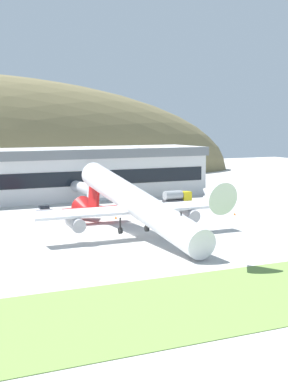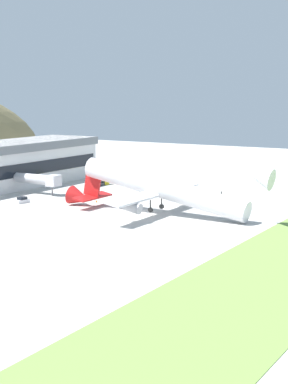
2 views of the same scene
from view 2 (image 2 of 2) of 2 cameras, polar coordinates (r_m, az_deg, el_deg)
ground_plane at (r=143.52m, az=-0.25°, el=-1.85°), size 344.09×344.09×0.00m
jetway_0 at (r=170.34m, az=-9.29°, el=1.12°), size 3.38×14.07×5.43m
cargo_airplane at (r=140.23m, az=1.41°, el=0.27°), size 35.70×50.45×13.33m
service_car_1 at (r=196.49m, az=-2.78°, el=1.26°), size 4.58×2.03×1.43m
service_car_2 at (r=158.59m, az=-10.81°, el=-0.74°), size 3.80×2.16×1.47m
fuel_truck at (r=184.40m, az=-3.99°, el=1.02°), size 7.08×2.29×3.07m
traffic_cone_0 at (r=173.90m, az=2.22°, el=0.15°), size 0.52×0.52×0.58m
traffic_cone_1 at (r=157.31m, az=-4.24°, el=-0.81°), size 0.52×0.52×0.58m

